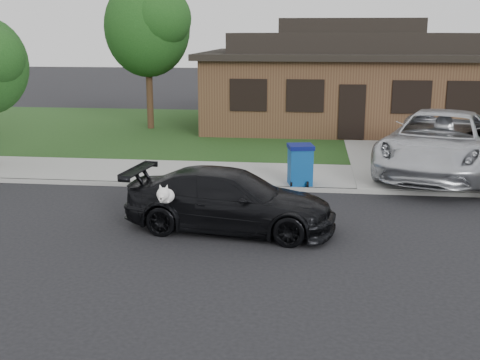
# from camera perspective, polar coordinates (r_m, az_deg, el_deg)

# --- Properties ---
(ground) EXTENTS (120.00, 120.00, 0.00)m
(ground) POSITION_cam_1_polar(r_m,az_deg,el_deg) (13.33, -4.24, -4.65)
(ground) COLOR black
(ground) RESTS_ON ground
(sidewalk) EXTENTS (60.00, 3.00, 0.12)m
(sidewalk) POSITION_cam_1_polar(r_m,az_deg,el_deg) (18.06, -1.22, 0.54)
(sidewalk) COLOR gray
(sidewalk) RESTS_ON ground
(curb) EXTENTS (60.00, 0.12, 0.12)m
(curb) POSITION_cam_1_polar(r_m,az_deg,el_deg) (16.62, -1.95, -0.65)
(curb) COLOR gray
(curb) RESTS_ON ground
(lawn) EXTENTS (60.00, 13.00, 0.13)m
(lawn) POSITION_cam_1_polar(r_m,az_deg,el_deg) (25.85, 1.26, 4.62)
(lawn) COLOR #193814
(lawn) RESTS_ON ground
(driveway) EXTENTS (4.50, 13.00, 0.14)m
(driveway) POSITION_cam_1_polar(r_m,az_deg,el_deg) (23.05, 15.54, 2.98)
(driveway) COLOR gray
(driveway) RESTS_ON ground
(sedan) EXTENTS (4.78, 2.51, 1.33)m
(sedan) POSITION_cam_1_polar(r_m,az_deg,el_deg) (13.07, -0.95, -1.93)
(sedan) COLOR black
(sedan) RESTS_ON ground
(minivan) EXTENTS (4.93, 7.13, 1.81)m
(minivan) POSITION_cam_1_polar(r_m,az_deg,el_deg) (18.77, 18.45, 3.40)
(minivan) COLOR silver
(minivan) RESTS_ON driveway
(recycling_bin) EXTENTS (0.79, 0.79, 1.11)m
(recycling_bin) POSITION_cam_1_polar(r_m,az_deg,el_deg) (16.62, 5.73, 1.49)
(recycling_bin) COLOR navy
(recycling_bin) RESTS_ON sidewalk
(house) EXTENTS (12.60, 8.60, 4.65)m
(house) POSITION_cam_1_polar(r_m,az_deg,el_deg) (27.51, 10.14, 9.31)
(house) COLOR #422B1C
(house) RESTS_ON ground
(tree_0) EXTENTS (3.78, 3.60, 6.34)m
(tree_0) POSITION_cam_1_polar(r_m,az_deg,el_deg) (26.17, -8.50, 14.29)
(tree_0) COLOR #332114
(tree_0) RESTS_ON ground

